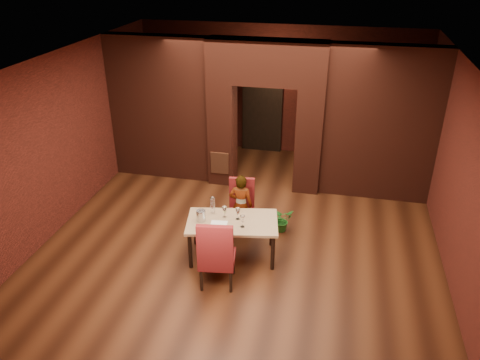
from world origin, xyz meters
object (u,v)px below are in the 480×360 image
object	(u,v)px
dining_table	(232,239)
person_seated	(241,205)
wine_glass_c	(242,221)
potted_plant	(281,220)
chair_near	(217,251)
wine_glass_b	(238,214)
chair_far	(241,208)
water_bottle	(213,205)
wine_bucket	(201,216)
wine_glass_a	(224,212)

from	to	relation	value
dining_table	person_seated	size ratio (longest dim) A/B	1.25
wine_glass_c	potted_plant	xyz separation A→B (m)	(0.51, 1.14, -0.59)
chair_near	wine_glass_b	world-z (taller)	chair_near
chair_near	wine_glass_b	bearing A→B (deg)	-108.38
chair_far	person_seated	size ratio (longest dim) A/B	0.85
water_bottle	dining_table	bearing A→B (deg)	-24.18
person_seated	water_bottle	distance (m)	0.71
wine_bucket	water_bottle	distance (m)	0.31
dining_table	wine_glass_b	xyz separation A→B (m)	(0.08, 0.08, 0.46)
chair_near	water_bottle	size ratio (longest dim) A/B	3.71
person_seated	wine_glass_c	world-z (taller)	person_seated
person_seated	wine_glass_a	world-z (taller)	person_seated
person_seated	water_bottle	bearing A→B (deg)	55.50
chair_near	chair_far	bearing A→B (deg)	-99.86
potted_plant	wine_bucket	bearing A→B (deg)	-138.07
chair_near	wine_bucket	xyz separation A→B (m)	(-0.45, 0.63, 0.20)
wine_glass_a	wine_glass_c	xyz separation A→B (m)	(0.36, -0.23, 0.00)
dining_table	chair_near	distance (m)	0.78
dining_table	chair_far	bearing A→B (deg)	81.23
wine_glass_c	potted_plant	world-z (taller)	wine_glass_c
person_seated	potted_plant	bearing A→B (deg)	-158.62
potted_plant	chair_near	bearing A→B (deg)	-114.23
wine_bucket	wine_glass_a	bearing A→B (deg)	28.23
potted_plant	dining_table	bearing A→B (deg)	-125.55
chair_near	potted_plant	bearing A→B (deg)	-122.47
wine_glass_a	wine_glass_b	world-z (taller)	wine_glass_b
wine_glass_b	wine_bucket	bearing A→B (deg)	-162.87
chair_far	wine_bucket	world-z (taller)	chair_far
wine_glass_a	wine_glass_c	bearing A→B (deg)	-32.34
dining_table	chair_far	world-z (taller)	chair_far
wine_bucket	dining_table	bearing A→B (deg)	11.36
chair_near	person_seated	distance (m)	1.46
chair_far	wine_glass_b	size ratio (longest dim) A/B	4.94
wine_glass_b	potted_plant	world-z (taller)	wine_glass_b
person_seated	wine_bucket	distance (m)	0.98
wine_glass_b	wine_bucket	world-z (taller)	wine_glass_b
wine_glass_b	water_bottle	bearing A→B (deg)	168.56
person_seated	wine_glass_c	distance (m)	0.91
potted_plant	wine_glass_b	bearing A→B (deg)	-124.63
chair_far	wine_bucket	xyz separation A→B (m)	(-0.49, -0.89, 0.29)
chair_far	chair_near	world-z (taller)	chair_near
chair_near	person_seated	bearing A→B (deg)	-100.50
dining_table	wine_glass_c	bearing A→B (deg)	-44.82
dining_table	potted_plant	size ratio (longest dim) A/B	3.35
chair_far	water_bottle	xyz separation A→B (m)	(-0.36, -0.61, 0.36)
wine_bucket	water_bottle	xyz separation A→B (m)	(0.13, 0.28, 0.07)
chair_far	chair_near	size ratio (longest dim) A/B	0.86
wine_glass_b	dining_table	bearing A→B (deg)	-134.78
chair_far	wine_glass_c	bearing A→B (deg)	-82.67
chair_near	wine_glass_a	distance (m)	0.86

